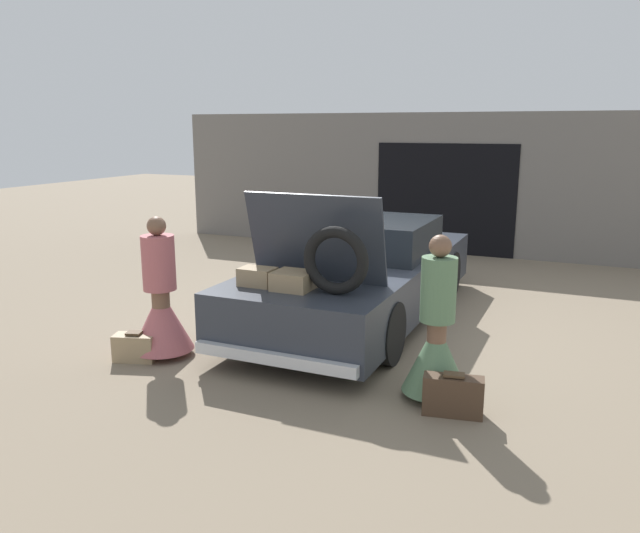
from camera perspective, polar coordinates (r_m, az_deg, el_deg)
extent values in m
plane|color=#7F705B|center=(8.47, 3.69, -4.66)|extent=(40.00, 40.00, 0.00)
cube|color=slate|center=(12.84, 11.44, 7.41)|extent=(12.00, 0.12, 2.80)
cube|color=black|center=(12.80, 11.31, 6.05)|extent=(2.80, 0.02, 2.20)
cube|color=#2D333D|center=(8.34, 3.74, -1.34)|extent=(1.88, 4.87, 0.65)
cube|color=#1E2328|center=(8.49, 4.48, 2.79)|extent=(1.65, 1.56, 0.48)
cylinder|color=black|center=(10.05, 2.06, 0.18)|extent=(0.18, 0.70, 0.70)
cylinder|color=black|center=(9.56, 11.78, -0.74)|extent=(0.18, 0.70, 0.70)
cylinder|color=black|center=(7.46, -6.52, -4.34)|extent=(0.18, 0.70, 0.70)
cylinder|color=black|center=(6.78, 6.35, -6.09)|extent=(0.18, 0.70, 0.70)
cube|color=silver|center=(6.24, -4.28, -8.40)|extent=(1.79, 0.10, 0.12)
cube|color=#2D333D|center=(6.83, -0.45, 2.59)|extent=(1.60, 0.30, 1.00)
cube|color=#9E8460|center=(6.80, -5.73, -0.93)|extent=(0.38, 0.27, 0.20)
cube|color=#9E8460|center=(6.60, -2.45, -1.29)|extent=(0.41, 0.37, 0.20)
torus|color=black|center=(6.35, 1.44, 0.54)|extent=(0.71, 0.12, 0.71)
cylinder|color=brown|center=(7.20, -14.24, -5.00)|extent=(0.20, 0.20, 0.77)
cone|color=#B25B60|center=(7.19, -14.26, -4.71)|extent=(0.69, 0.69, 0.69)
cylinder|color=#B25B60|center=(7.03, -14.54, 0.34)|extent=(0.36, 0.36, 0.61)
sphere|color=brown|center=(6.96, -14.73, 3.61)|extent=(0.21, 0.21, 0.21)
cylinder|color=brown|center=(6.01, 10.51, -8.39)|extent=(0.18, 0.18, 0.76)
cone|color=#567A56|center=(6.00, 10.53, -8.05)|extent=(0.62, 0.62, 0.69)
cylinder|color=#567A56|center=(5.80, 10.78, -2.08)|extent=(0.33, 0.33, 0.60)
sphere|color=brown|center=(5.72, 10.95, 1.85)|extent=(0.21, 0.21, 0.21)
cube|color=#9E8460|center=(7.19, -16.56, -7.12)|extent=(0.50, 0.35, 0.30)
cube|color=#4C3823|center=(7.14, -16.65, -5.84)|extent=(0.19, 0.17, 0.02)
cube|color=#473323|center=(5.78, 12.06, -11.50)|extent=(0.55, 0.28, 0.36)
cube|color=#4C3823|center=(5.70, 12.16, -9.66)|extent=(0.20, 0.14, 0.02)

